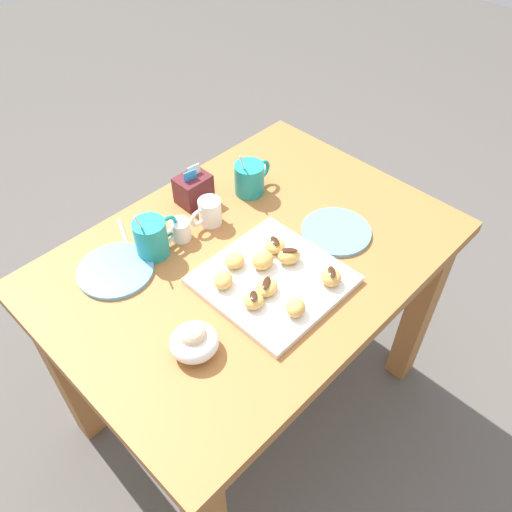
% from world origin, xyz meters
% --- Properties ---
extents(ground_plane, '(8.00, 8.00, 0.00)m').
position_xyz_m(ground_plane, '(0.00, 0.00, 0.00)').
color(ground_plane, '#514C47').
extents(dining_table, '(1.02, 0.72, 0.71)m').
position_xyz_m(dining_table, '(0.00, 0.00, 0.57)').
color(dining_table, '#A36633').
rests_on(dining_table, ground_plane).
extents(pastry_plate_square, '(0.30, 0.30, 0.02)m').
position_xyz_m(pastry_plate_square, '(-0.03, -0.11, 0.72)').
color(pastry_plate_square, silver).
rests_on(pastry_plate_square, dining_table).
extents(coffee_mug_teal_left, '(0.12, 0.08, 0.15)m').
position_xyz_m(coffee_mug_teal_left, '(-0.17, 0.17, 0.76)').
color(coffee_mug_teal_left, teal).
rests_on(coffee_mug_teal_left, dining_table).
extents(coffee_mug_teal_right, '(0.12, 0.08, 0.14)m').
position_xyz_m(coffee_mug_teal_right, '(0.17, 0.17, 0.76)').
color(coffee_mug_teal_right, teal).
rests_on(coffee_mug_teal_right, dining_table).
extents(cream_pitcher_white, '(0.10, 0.06, 0.07)m').
position_xyz_m(cream_pitcher_white, '(0.01, 0.15, 0.75)').
color(cream_pitcher_white, silver).
rests_on(cream_pitcher_white, dining_table).
extents(sugar_caddy, '(0.09, 0.07, 0.11)m').
position_xyz_m(sugar_caddy, '(0.04, 0.25, 0.75)').
color(sugar_caddy, '#561E23').
rests_on(sugar_caddy, dining_table).
extents(ice_cream_bowl, '(0.10, 0.10, 0.08)m').
position_xyz_m(ice_cream_bowl, '(-0.29, -0.12, 0.74)').
color(ice_cream_bowl, silver).
rests_on(ice_cream_bowl, dining_table).
extents(chocolate_sauce_pitcher, '(0.09, 0.05, 0.06)m').
position_xyz_m(chocolate_sauce_pitcher, '(-0.09, 0.16, 0.74)').
color(chocolate_sauce_pitcher, silver).
rests_on(chocolate_sauce_pitcher, dining_table).
extents(saucer_sky_left, '(0.18, 0.18, 0.01)m').
position_xyz_m(saucer_sky_left, '(0.20, -0.11, 0.71)').
color(saucer_sky_left, '#66A8DB').
rests_on(saucer_sky_left, dining_table).
extents(saucer_sky_right, '(0.18, 0.18, 0.01)m').
position_xyz_m(saucer_sky_right, '(-0.27, 0.19, 0.71)').
color(saucer_sky_right, '#66A8DB').
rests_on(saucer_sky_right, dining_table).
extents(loose_spoon_near_saucer, '(0.08, 0.15, 0.01)m').
position_xyz_m(loose_spoon_near_saucer, '(-0.20, 0.24, 0.71)').
color(loose_spoon_near_saucer, silver).
rests_on(loose_spoon_near_saucer, dining_table).
extents(beignet_0, '(0.06, 0.06, 0.03)m').
position_xyz_m(beignet_0, '(-0.07, -0.01, 0.74)').
color(beignet_0, '#DBA351').
rests_on(beignet_0, pastry_plate_square).
extents(beignet_1, '(0.06, 0.05, 0.04)m').
position_xyz_m(beignet_1, '(-0.02, -0.06, 0.75)').
color(beignet_1, '#DBA351').
rests_on(beignet_1, pastry_plate_square).
extents(beignet_2, '(0.06, 0.06, 0.04)m').
position_xyz_m(beignet_2, '(-0.07, -0.21, 0.74)').
color(beignet_2, '#DBA351').
rests_on(beignet_2, pastry_plate_square).
extents(beignet_3, '(0.06, 0.06, 0.03)m').
position_xyz_m(beignet_3, '(-0.08, -0.13, 0.74)').
color(beignet_3, '#DBA351').
rests_on(beignet_3, pastry_plate_square).
extents(chocolate_drizzle_3, '(0.04, 0.03, 0.00)m').
position_xyz_m(chocolate_drizzle_3, '(-0.08, -0.13, 0.76)').
color(chocolate_drizzle_3, '#381E11').
rests_on(chocolate_drizzle_3, beignet_3).
extents(beignet_4, '(0.07, 0.06, 0.03)m').
position_xyz_m(beignet_4, '(-0.13, -0.04, 0.74)').
color(beignet_4, '#DBA351').
rests_on(beignet_4, pastry_plate_square).
extents(beignet_5, '(0.06, 0.06, 0.03)m').
position_xyz_m(beignet_5, '(-0.12, -0.13, 0.74)').
color(beignet_5, '#DBA351').
rests_on(beignet_5, pastry_plate_square).
extents(chocolate_drizzle_5, '(0.03, 0.03, 0.00)m').
position_xyz_m(chocolate_drizzle_5, '(-0.12, -0.13, 0.76)').
color(chocolate_drizzle_5, '#381E11').
rests_on(chocolate_drizzle_5, beignet_5).
extents(beignet_6, '(0.07, 0.07, 0.04)m').
position_xyz_m(beignet_6, '(0.03, -0.10, 0.74)').
color(beignet_6, '#DBA351').
rests_on(beignet_6, pastry_plate_square).
extents(chocolate_drizzle_6, '(0.04, 0.04, 0.00)m').
position_xyz_m(chocolate_drizzle_6, '(0.03, -0.10, 0.76)').
color(chocolate_drizzle_6, '#381E11').
rests_on(chocolate_drizzle_6, beignet_6).
extents(beignet_7, '(0.06, 0.06, 0.04)m').
position_xyz_m(beignet_7, '(0.05, -0.21, 0.74)').
color(beignet_7, '#DBA351').
rests_on(beignet_7, pastry_plate_square).
extents(chocolate_drizzle_7, '(0.04, 0.04, 0.00)m').
position_xyz_m(chocolate_drizzle_7, '(0.05, -0.21, 0.76)').
color(chocolate_drizzle_7, '#381E11').
rests_on(chocolate_drizzle_7, beignet_7).
extents(beignet_8, '(0.07, 0.07, 0.03)m').
position_xyz_m(beignet_8, '(0.04, -0.05, 0.74)').
color(beignet_8, '#DBA351').
rests_on(beignet_8, pastry_plate_square).
extents(chocolate_drizzle_8, '(0.03, 0.04, 0.00)m').
position_xyz_m(chocolate_drizzle_8, '(0.04, -0.05, 0.76)').
color(chocolate_drizzle_8, '#381E11').
rests_on(chocolate_drizzle_8, beignet_8).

